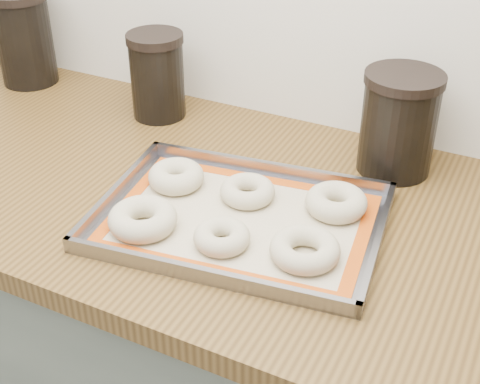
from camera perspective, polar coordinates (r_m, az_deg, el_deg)
The scene contains 13 objects.
cabinet at distance 1.55m, azimuth -6.84°, elevation -13.32°, with size 3.00×0.65×0.86m, color slate.
countertop at distance 1.26m, azimuth -8.16°, elevation 1.01°, with size 3.06×0.68×0.04m, color brown.
baking_tray at distance 1.10m, azimuth 0.00°, elevation -2.33°, with size 0.50×0.39×0.03m.
baking_mat at distance 1.10m, azimuth 0.00°, elevation -2.42°, with size 0.45×0.34×0.00m.
bagel_front_left at distance 1.08m, azimuth -8.30°, elevation -2.29°, with size 0.11×0.11×0.04m, color beige.
bagel_front_mid at distance 1.03m, azimuth -1.56°, elevation -3.85°, with size 0.09×0.09×0.03m, color beige.
bagel_front_right at distance 1.01m, azimuth 5.56°, elevation -4.91°, with size 0.11×0.11×0.03m, color beige.
bagel_back_left at distance 1.18m, azimuth -5.48°, elevation 1.34°, with size 0.10×0.10×0.04m, color beige.
bagel_back_mid at distance 1.14m, azimuth 0.64°, elevation 0.08°, with size 0.09×0.09×0.03m, color beige.
bagel_back_right at distance 1.12m, azimuth 8.21°, elevation -0.86°, with size 0.10×0.10×0.04m, color beige.
canister_left at distance 1.65m, azimuth -17.94°, elevation 12.41°, with size 0.13×0.13×0.21m.
canister_mid at distance 1.42m, azimuth -7.08°, elevation 9.86°, with size 0.12×0.12×0.18m.
canister_right at distance 1.23m, azimuth 13.39°, elevation 5.77°, with size 0.14×0.14×0.19m.
Camera 1 is at (0.63, 0.81, 1.54)m, focal length 50.00 mm.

